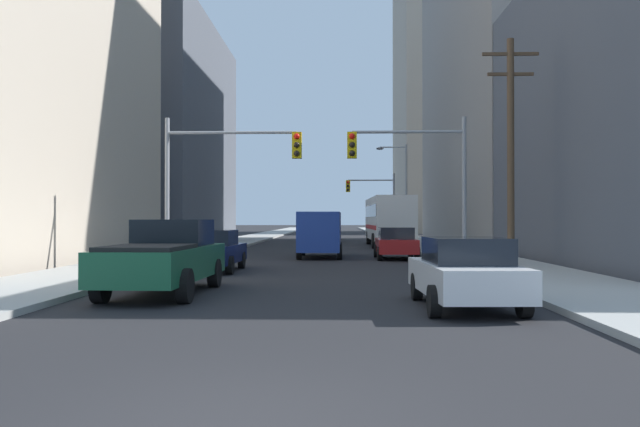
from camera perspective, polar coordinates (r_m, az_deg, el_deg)
sidewalk_left at (r=56.39m, az=-6.84°, el=-2.38°), size 3.95×160.00×0.15m
sidewalk_right at (r=56.16m, az=8.16°, el=-2.39°), size 3.95×160.00×0.15m
city_bus at (r=44.35m, az=6.18°, el=-0.49°), size 2.69×11.54×3.40m
pickup_truck_green at (r=16.66m, az=-13.81°, el=-3.86°), size 2.20×5.46×1.90m
cargo_van_blue at (r=31.47m, az=0.02°, el=-1.65°), size 2.16×5.25×2.26m
sedan_white at (r=13.89m, az=12.99°, el=-5.20°), size 1.96×4.27×1.52m
sedan_navy at (r=23.46m, az=-9.68°, el=-3.29°), size 1.95×4.25×1.52m
sedan_red at (r=30.48m, az=6.87°, el=-2.66°), size 1.95×4.22×1.52m
sedan_beige at (r=51.35m, az=0.69°, el=-1.79°), size 1.95×4.26×1.52m
sedan_silver at (r=59.39m, az=0.64°, el=-1.62°), size 1.95×4.26×1.52m
traffic_signal_near_left at (r=25.72m, az=-8.41°, el=4.42°), size 5.53×0.44×6.00m
traffic_signal_near_right at (r=25.51m, az=8.35°, el=4.39°), size 4.75×0.44×6.00m
traffic_signal_far_right at (r=56.55m, az=4.79°, el=1.67°), size 4.38×0.44×6.00m
utility_pole_right at (r=26.09m, az=16.83°, el=5.83°), size 2.20×0.28×9.03m
street_lamp_right at (r=47.55m, az=7.37°, el=2.64°), size 2.32×0.32×7.50m
building_left_mid_office at (r=59.64m, az=-17.45°, el=6.86°), size 16.75×23.47×19.09m
building_right_mid_block at (r=54.74m, az=20.21°, el=13.01°), size 16.60×29.04×29.37m
building_right_far_highrise at (r=99.18m, az=13.18°, el=17.57°), size 20.03×20.35×65.36m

